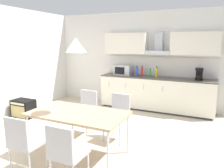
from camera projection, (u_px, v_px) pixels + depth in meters
ground_plane at (82, 143)px, 4.07m from camera, size 7.21×8.51×0.02m
wall_back at (134, 59)px, 6.38m from camera, size 5.76×0.10×2.67m
kitchen_counter at (155, 94)px, 5.93m from camera, size 3.03×0.63×0.91m
backsplash_tile at (159, 66)px, 6.05m from camera, size 3.01×0.02×0.53m
upper_wall_cabinets at (158, 44)px, 5.79m from camera, size 3.01×0.40×0.57m
microwave at (123, 70)px, 6.20m from camera, size 0.48×0.35×0.28m
coffee_maker at (199, 74)px, 5.40m from camera, size 0.18×0.19×0.30m
bottle_yellow at (157, 72)px, 5.86m from camera, size 0.06×0.06×0.29m
bottle_red at (142, 71)px, 6.01m from camera, size 0.06×0.06×0.30m
bottle_green at (150, 73)px, 5.91m from camera, size 0.06×0.06×0.24m
bottle_blue at (137, 72)px, 5.98m from camera, size 0.07×0.07×0.29m
dining_table at (78, 115)px, 3.51m from camera, size 1.55×0.87×0.72m
chair_far_left at (86, 108)px, 4.41m from camera, size 0.42×0.42×0.87m
chair_near_left at (23, 140)px, 2.95m from camera, size 0.41×0.41×0.87m
chair_far_right at (118, 112)px, 4.12m from camera, size 0.44×0.44×0.87m
chair_near_right at (65, 151)px, 2.67m from camera, size 0.40×0.40×0.87m
guitar_amp at (24, 109)px, 5.39m from camera, size 0.52×0.37×0.44m
pendant_lamp at (76, 45)px, 3.30m from camera, size 0.32×0.32×0.22m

